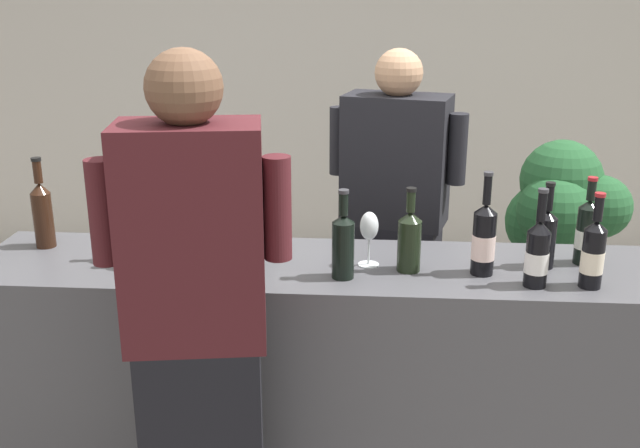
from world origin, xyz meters
The scene contains 18 objects.
wall_back centered at (0.00, 2.60, 1.40)m, with size 8.00×0.10×2.80m, color beige.
counter centered at (0.00, 0.00, 0.48)m, with size 2.50×0.55×0.95m, color #4C4C51.
wine_bottle_0 centered at (0.31, -0.04, 1.07)m, with size 0.08×0.08×0.30m.
wine_bottle_1 centered at (0.78, 0.03, 1.07)m, with size 0.07×0.07×0.31m.
wine_bottle_2 centered at (-0.69, -0.01, 1.06)m, with size 0.08×0.08×0.33m.
wine_bottle_3 centered at (0.08, -0.12, 1.08)m, with size 0.08×0.08×0.31m.
wine_bottle_4 centered at (-0.25, -0.10, 1.09)m, with size 0.08×0.08×0.33m.
wine_bottle_5 centered at (0.72, -0.15, 1.07)m, with size 0.08×0.08×0.33m.
wine_bottle_6 centered at (0.56, -0.05, 1.08)m, with size 0.08×0.08×0.36m.
wine_bottle_7 centered at (-0.19, 0.11, 1.08)m, with size 0.08×0.08×0.34m.
wine_bottle_8 centered at (-0.59, -0.07, 1.07)m, with size 0.08×0.08×0.32m.
wine_bottle_9 centered at (0.90, -0.14, 1.07)m, with size 0.07×0.07×0.32m.
wine_bottle_10 centered at (-1.06, 0.11, 1.09)m, with size 0.07×0.07×0.35m.
wine_bottle_11 centered at (0.94, 0.07, 1.07)m, with size 0.08×0.08×0.32m.
wine_glass centered at (0.17, 0.00, 1.09)m, with size 0.08×0.08×0.20m.
person_server centered at (0.28, 0.65, 0.80)m, with size 0.58×0.35×1.66m.
person_guest centered at (-0.33, -0.53, 0.86)m, with size 0.55×0.30×1.75m.
potted_shrub centered at (1.08, 0.96, 0.87)m, with size 0.56×0.51×1.21m.
Camera 1 is at (0.17, -2.44, 1.91)m, focal length 41.19 mm.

